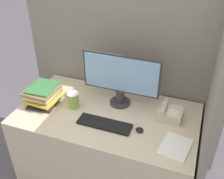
{
  "coord_description": "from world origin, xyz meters",
  "views": [
    {
      "loc": [
        0.61,
        -1.14,
        2.03
      ],
      "look_at": [
        0.03,
        0.43,
        0.96
      ],
      "focal_mm": 42.0,
      "sensor_mm": 36.0,
      "label": 1
    }
  ],
  "objects": [
    {
      "name": "cubicle_panel_rear",
      "position": [
        0.0,
        0.83,
        0.89
      ],
      "size": [
        1.82,
        0.04,
        1.78
      ],
      "color": "gray",
      "rests_on": "ground_plane"
    },
    {
      "name": "desk",
      "position": [
        0.0,
        0.39,
        0.38
      ],
      "size": [
        1.42,
        0.79,
        0.75
      ],
      "color": "beige",
      "rests_on": "ground_plane"
    },
    {
      "name": "monitor",
      "position": [
        0.05,
        0.56,
        0.99
      ],
      "size": [
        0.63,
        0.17,
        0.44
      ],
      "color": "#333338",
      "rests_on": "desk"
    },
    {
      "name": "keyboard",
      "position": [
        0.04,
        0.25,
        0.76
      ],
      "size": [
        0.41,
        0.12,
        0.02
      ],
      "color": "black",
      "rests_on": "desk"
    },
    {
      "name": "paper_pile",
      "position": [
        0.57,
        0.2,
        0.76
      ],
      "size": [
        0.22,
        0.26,
        0.01
      ],
      "color": "white",
      "rests_on": "desk"
    },
    {
      "name": "mouse",
      "position": [
        0.3,
        0.27,
        0.77
      ],
      "size": [
        0.06,
        0.05,
        0.03
      ],
      "color": "black",
      "rests_on": "desk"
    },
    {
      "name": "cubicle_panel_right",
      "position": [
        0.75,
        0.42,
        0.89
      ],
      "size": [
        0.04,
        0.85,
        1.78
      ],
      "color": "gray",
      "rests_on": "ground_plane"
    },
    {
      "name": "desk_telephone",
      "position": [
        0.47,
        0.5,
        0.8
      ],
      "size": [
        0.18,
        0.18,
        0.11
      ],
      "color": "beige",
      "rests_on": "desk"
    },
    {
      "name": "coffee_cup",
      "position": [
        -0.29,
        0.38,
        0.82
      ],
      "size": [
        0.09,
        0.09,
        0.13
      ],
      "color": "#8CB247",
      "rests_on": "desk"
    },
    {
      "name": "book_stack",
      "position": [
        -0.54,
        0.34,
        0.83
      ],
      "size": [
        0.25,
        0.28,
        0.16
      ],
      "color": "#262628",
      "rests_on": "desk"
    }
  ]
}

